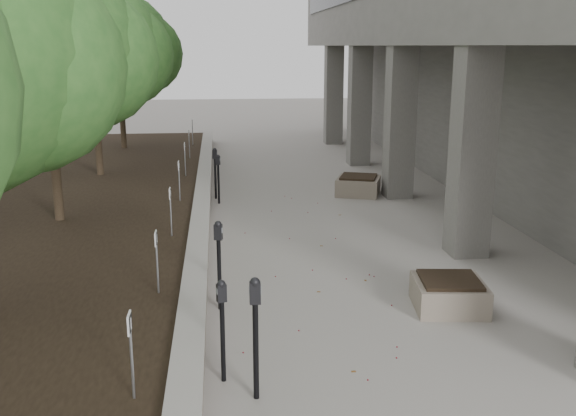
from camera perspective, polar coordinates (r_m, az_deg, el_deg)
retaining_wall at (r=15.20m, az=-7.60°, el=-0.26°), size 0.39×26.00×0.50m
planting_bed at (r=15.75m, az=-21.08°, el=-0.78°), size 7.00×26.00×0.40m
crabapple_tree_3 at (r=14.17m, az=-20.37°, el=9.73°), size 4.60×4.00×5.44m
crabapple_tree_4 at (r=19.05m, az=-16.78°, el=10.91°), size 4.60×4.00×5.44m
crabapple_tree_5 at (r=23.98m, az=-14.64°, el=11.59°), size 4.60×4.00×5.44m
parking_sign_2 at (r=7.02m, az=-13.64°, el=-12.61°), size 0.04×0.22×0.96m
parking_sign_3 at (r=9.78m, az=-11.48°, el=-4.73°), size 0.04×0.22×0.96m
parking_sign_4 at (r=12.65m, az=-10.31°, el=-0.36°), size 0.04×0.22×0.96m
parking_sign_5 at (r=15.57m, az=-9.57°, el=2.38°), size 0.04×0.22×0.96m
parking_sign_6 at (r=18.51m, az=-9.07°, el=4.26°), size 0.04×0.22×0.96m
parking_sign_7 at (r=21.47m, az=-8.70°, el=5.62°), size 0.04×0.22×0.96m
parking_sign_8 at (r=24.44m, az=-8.43°, el=6.65°), size 0.04×0.22×0.96m
parking_meter_1 at (r=7.51m, az=-2.87°, el=-11.47°), size 0.15×0.11×1.49m
parking_meter_2 at (r=7.95m, az=-5.80°, el=-10.77°), size 0.15×0.13×1.31m
parking_meter_3 at (r=10.02m, az=-6.09°, el=-5.06°), size 0.16×0.13×1.43m
parking_meter_4 at (r=16.80m, az=-6.16°, el=2.54°), size 0.15×0.12×1.29m
parking_meter_5 at (r=17.34m, az=-6.43°, el=3.04°), size 0.15×0.12×1.37m
planter_front at (r=10.45m, az=14.02°, el=-7.32°), size 1.18×1.18×0.49m
planter_back at (r=17.92m, az=6.22°, el=2.02°), size 1.44×1.44×0.53m
berry_scatter at (r=11.51m, az=0.68°, el=-6.11°), size 3.30×14.10×0.02m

